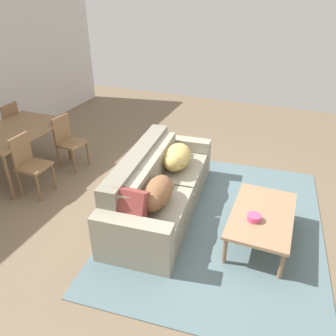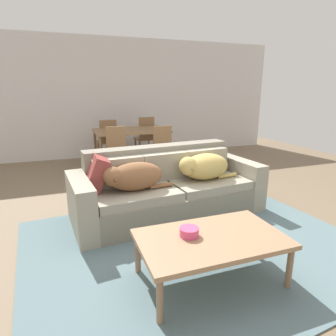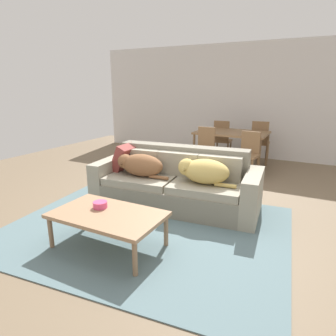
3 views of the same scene
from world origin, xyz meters
name	(u,v)px [view 2 (image 2 of 3)]	position (x,y,z in m)	size (l,w,h in m)	color
ground_plane	(182,221)	(0.00, 0.00, 0.00)	(10.00, 10.00, 0.00)	#76634B
back_partition	(118,98)	(0.00, 4.00, 1.35)	(8.00, 0.12, 2.70)	silver
area_rug	(196,244)	(-0.07, -0.56, 0.01)	(3.34, 2.64, 0.01)	slate
couch	(168,189)	(-0.07, 0.30, 0.33)	(2.44, 1.13, 0.85)	gray
dog_on_left_cushion	(133,176)	(-0.56, 0.09, 0.61)	(0.81, 0.40, 0.32)	brown
dog_on_right_cushion	(203,166)	(0.37, 0.20, 0.61)	(0.81, 0.45, 0.33)	tan
throw_pillow_by_left_arm	(95,174)	(-0.96, 0.27, 0.63)	(0.16, 0.41, 0.41)	brown
coffee_table	(211,241)	(-0.20, -1.11, 0.36)	(1.18, 0.71, 0.40)	#A57E5C
bowl_on_coffee_table	(189,232)	(-0.37, -1.03, 0.44)	(0.16, 0.16, 0.07)	#EA4C7F
dining_table	(131,133)	(0.03, 2.79, 0.71)	(1.46, 1.00, 0.77)	olive
dining_chair_near_left	(117,149)	(-0.37, 2.20, 0.51)	(0.40, 0.40, 0.90)	olive
dining_chair_near_right	(164,147)	(0.52, 2.19, 0.49)	(0.44, 0.44, 0.88)	olive
dining_chair_far_left	(108,139)	(-0.37, 3.38, 0.51)	(0.43, 0.43, 0.93)	olive
dining_chair_far_right	(145,136)	(0.50, 3.43, 0.52)	(0.42, 0.42, 0.96)	olive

